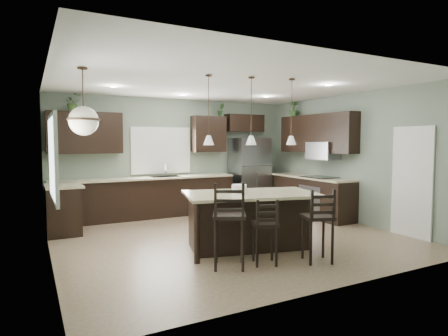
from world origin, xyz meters
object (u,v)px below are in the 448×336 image
serving_dish (239,189)px  bar_stool_right (317,225)px  refrigerator (249,174)px  bar_stool_center (265,231)px  plant_back_left (73,103)px  kitchen_island (251,221)px  bar_stool_left (229,225)px

serving_dish → bar_stool_right: bar_stool_right is taller
refrigerator → serving_dish: size_ratio=7.71×
serving_dish → bar_stool_center: serving_dish is taller
refrigerator → plant_back_left: 4.58m
refrigerator → kitchen_island: bearing=-121.2°
refrigerator → kitchen_island: size_ratio=0.87×
bar_stool_center → bar_stool_right: bar_stool_right is taller
refrigerator → bar_stool_center: (-2.16, -3.95, -0.45)m
bar_stool_right → kitchen_island: bearing=135.3°
kitchen_island → plant_back_left: 4.63m
serving_dish → bar_stool_left: 0.99m
kitchen_island → bar_stool_right: 1.15m
refrigerator → bar_stool_left: 4.70m
kitchen_island → bar_stool_center: bar_stool_center is taller
plant_back_left → serving_dish: bearing=-57.2°
bar_stool_center → plant_back_left: bearing=139.0°
kitchen_island → plant_back_left: plant_back_left is taller
refrigerator → bar_stool_right: bearing=-108.6°
bar_stool_right → plant_back_left: (-2.84, 4.42, 2.04)m
bar_stool_center → bar_stool_right: bearing=2.6°
bar_stool_left → kitchen_island: bearing=69.1°
kitchen_island → bar_stool_right: bar_stool_right is taller
kitchen_island → serving_dish: bearing=180.0°
bar_stool_left → plant_back_left: size_ratio=3.29×
kitchen_island → serving_dish: serving_dish is taller
kitchen_island → serving_dish: (-0.19, 0.05, 0.53)m
refrigerator → serving_dish: (-2.12, -3.13, 0.07)m
serving_dish → bar_stool_center: bearing=-93.1°
bar_stool_left → bar_stool_center: (0.52, -0.11, -0.13)m
bar_stool_right → bar_stool_left: bearing=-177.2°
plant_back_left → bar_stool_left: bearing=-68.6°
kitchen_island → bar_stool_center: bearing=-93.6°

